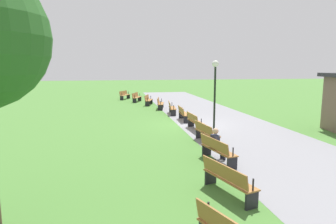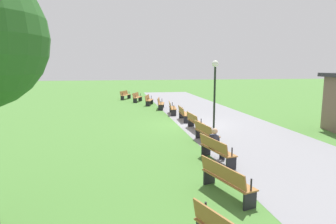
# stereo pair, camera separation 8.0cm
# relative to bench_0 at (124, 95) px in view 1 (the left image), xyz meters

# --- Properties ---
(ground_plane) EXTENTS (120.00, 120.00, 0.00)m
(ground_plane) POSITION_rel_bench_0_xyz_m (14.55, 3.38, -0.48)
(ground_plane) COLOR #477A33
(path_paving) EXTENTS (44.76, 5.73, 0.01)m
(path_paving) POSITION_rel_bench_0_xyz_m (14.55, 5.53, -0.47)
(path_paving) COLOR gray
(path_paving) RESTS_ON ground
(bench_0) EXTENTS (1.85, 1.22, 0.89)m
(bench_0) POSITION_rel_bench_0_xyz_m (0.00, 0.00, 0.00)
(bench_0) COLOR #996633
(bench_0) RESTS_ON ground
(bench_1) EXTENTS (1.88, 1.10, 0.89)m
(bench_1) POSITION_rel_bench_0_xyz_m (2.51, 1.08, 0.00)
(bench_1) COLOR #996633
(bench_1) RESTS_ON ground
(bench_2) EXTENTS (1.89, 0.97, 0.89)m
(bench_2) POSITION_rel_bench_0_xyz_m (5.10, 1.96, 0.00)
(bench_2) COLOR #996633
(bench_2) RESTS_ON ground
(bench_3) EXTENTS (1.89, 0.83, 0.89)m
(bench_3) POSITION_rel_bench_0_xyz_m (7.75, 2.62, 0.00)
(bench_3) COLOR #996633
(bench_3) RESTS_ON ground
(bench_4) EXTENTS (1.87, 0.69, 0.89)m
(bench_4) POSITION_rel_bench_0_xyz_m (10.45, 3.06, 0.00)
(bench_4) COLOR #996633
(bench_4) RESTS_ON ground
(bench_5) EXTENTS (1.85, 0.55, 0.89)m
(bench_5) POSITION_rel_bench_0_xyz_m (13.18, 3.28, 0.00)
(bench_5) COLOR #996633
(bench_5) RESTS_ON ground
(bench_6) EXTENTS (1.85, 0.55, 0.89)m
(bench_6) POSITION_rel_bench_0_xyz_m (15.91, 3.28, 0.00)
(bench_6) COLOR #996633
(bench_6) RESTS_ON ground
(bench_7) EXTENTS (1.87, 0.69, 0.89)m
(bench_7) POSITION_rel_bench_0_xyz_m (18.64, 3.06, 0.00)
(bench_7) COLOR #996633
(bench_7) RESTS_ON ground
(bench_8) EXTENTS (1.89, 0.83, 0.89)m
(bench_8) POSITION_rel_bench_0_xyz_m (21.34, 2.62, 0.00)
(bench_8) COLOR #996633
(bench_8) RESTS_ON ground
(bench_9) EXTENTS (1.89, 0.97, 0.89)m
(bench_9) POSITION_rel_bench_0_xyz_m (23.99, 1.96, 0.00)
(bench_9) COLOR #996633
(bench_9) RESTS_ON ground
(person_seated) EXTENTS (0.40, 0.57, 1.20)m
(person_seated) POSITION_rel_bench_0_xyz_m (21.08, 2.71, 0.16)
(person_seated) COLOR #2D3347
(person_seated) RESTS_ON ground
(lamp_post) EXTENTS (0.32, 0.32, 3.70)m
(lamp_post) POSITION_rel_bench_0_xyz_m (17.27, 3.92, 2.12)
(lamp_post) COLOR black
(lamp_post) RESTS_ON ground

